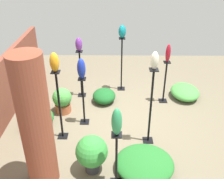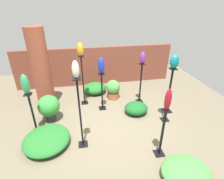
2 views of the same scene
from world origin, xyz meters
name	(u,v)px [view 1 (image 1 of 2)]	position (x,y,z in m)	size (l,w,h in m)	color
ground_plane	(120,122)	(0.00, 0.00, 0.00)	(8.00, 8.00, 0.00)	#6B604C
brick_wall_back	(1,95)	(0.00, 2.53, 0.69)	(5.60, 0.12, 1.38)	brown
brick_pillar	(36,124)	(-1.61, 1.30, 1.13)	(0.49, 0.49, 2.27)	brown
pedestal_ivory	(150,110)	(-0.62, -0.56, 0.74)	(0.20, 0.20, 1.59)	black
pedestal_ruby	(165,84)	(0.91, -1.10, 0.49)	(0.20, 0.20, 1.08)	black
pedestal_violet	(81,76)	(1.18, 0.98, 0.57)	(0.20, 0.20, 1.23)	black
pedestal_amber	(60,109)	(-0.51, 1.19, 0.69)	(0.20, 0.20, 1.48)	black
pedestal_cobalt	(84,103)	(-0.01, 0.79, 0.50)	(0.20, 0.20, 1.09)	black
pedestal_jade	(116,162)	(-1.71, 0.09, 0.47)	(0.20, 0.20, 1.03)	black
pedestal_teal	(122,67)	(1.54, -0.06, 0.67)	(0.20, 0.20, 1.44)	black
art_vase_ivory	(155,61)	(-0.62, -0.56, 1.76)	(0.13, 0.14, 0.33)	beige
art_vase_ruby	(168,53)	(0.91, -1.10, 1.29)	(0.12, 0.12, 0.43)	maroon
art_vase_violet	(79,44)	(1.18, 0.98, 1.40)	(0.16, 0.16, 0.34)	#6B2D8C
art_vase_amber	(54,62)	(-0.51, 1.19, 1.67)	(0.18, 0.17, 0.37)	orange
art_vase_cobalt	(81,69)	(-0.01, 0.79, 1.32)	(0.17, 0.17, 0.44)	#192D9E
art_vase_jade	(117,122)	(-1.71, 0.09, 1.26)	(0.17, 0.16, 0.46)	#2D9356
art_vase_teal	(122,32)	(1.54, -0.06, 1.61)	(0.20, 0.19, 0.33)	#0F727A
potted_plant_front_left	(62,100)	(0.41, 1.34, 0.32)	(0.44, 0.44, 0.61)	#B25B38
potted_plant_near_pillar	(92,152)	(-1.42, 0.51, 0.41)	(0.55, 0.55, 0.71)	#2D2D33
foliage_bed_east	(144,164)	(-1.40, -0.40, 0.14)	(1.00, 1.04, 0.27)	#236B28
foliage_bed_west	(185,92)	(1.12, -1.69, 0.15)	(0.87, 0.72, 0.30)	#479942
foliage_bed_center	(38,119)	(-0.13, 1.79, 0.18)	(0.76, 0.69, 0.35)	#236B28
foliage_bed_rear	(104,96)	(0.88, 0.39, 0.16)	(0.64, 0.57, 0.32)	#195923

